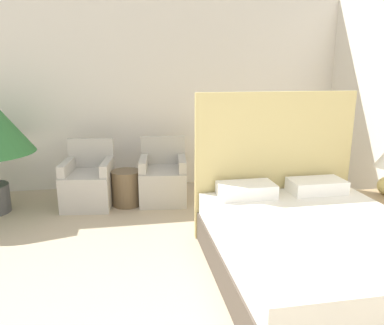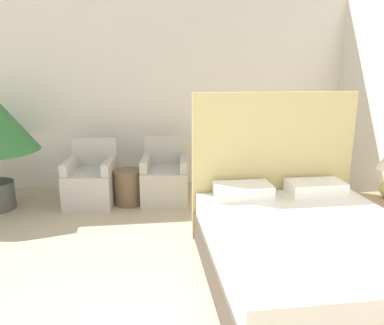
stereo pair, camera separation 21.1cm
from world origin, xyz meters
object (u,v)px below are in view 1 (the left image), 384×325
object	(u,v)px
armchair_near_window_left	(88,185)
armchair_near_window_right	(163,181)
bed	(312,243)
side_table	(127,188)

from	to	relation	value
armchair_near_window_left	armchair_near_window_right	distance (m)	1.01
bed	armchair_near_window_right	distance (m)	2.45
bed	armchair_near_window_left	world-z (taller)	bed
armchair_near_window_right	bed	bearing A→B (deg)	-56.41
bed	side_table	size ratio (longest dim) A/B	4.38
armchair_near_window_left	bed	bearing A→B (deg)	-38.93
armchair_near_window_left	armchair_near_window_right	bearing A→B (deg)	6.91
armchair_near_window_left	side_table	xyz separation A→B (m)	(0.50, -0.06, -0.05)
armchair_near_window_left	armchair_near_window_right	world-z (taller)	same
armchair_near_window_left	side_table	distance (m)	0.51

